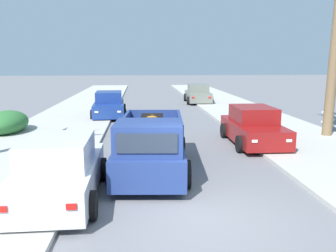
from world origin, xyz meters
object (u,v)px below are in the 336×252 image
object	(u,v)px
pickup_truck	(151,146)
hedge_bush	(7,123)
car_right_mid	(253,127)
car_left_mid	(198,94)
car_left_near	(109,105)
car_right_near	(60,171)

from	to	relation	value
pickup_truck	hedge_bush	distance (m)	9.02
car_right_mid	car_left_mid	bearing A→B (deg)	89.51
car_left_near	car_right_near	xyz separation A→B (m)	(-0.10, -13.12, 0.00)
car_left_mid	car_right_mid	size ratio (longest dim) A/B	1.01
pickup_truck	car_right_near	xyz separation A→B (m)	(-2.29, -1.93, -0.10)
car_left_near	hedge_bush	distance (m)	6.54
car_left_near	car_right_mid	size ratio (longest dim) A/B	1.01
car_right_mid	hedge_bush	size ratio (longest dim) A/B	1.53
car_left_near	car_right_mid	xyz separation A→B (m)	(6.47, -7.74, 0.00)
car_left_near	car_right_near	world-z (taller)	same
pickup_truck	car_left_mid	world-z (taller)	pickup_truck
car_right_near	car_left_mid	bearing A→B (deg)	71.58
car_left_mid	hedge_bush	world-z (taller)	car_left_mid
car_right_near	hedge_bush	distance (m)	9.20
car_left_near	car_right_mid	bearing A→B (deg)	-50.10
car_left_near	car_left_mid	bearing A→B (deg)	46.64
car_left_near	hedge_bush	size ratio (longest dim) A/B	1.55
car_right_near	car_left_near	bearing A→B (deg)	89.58
pickup_truck	car_right_mid	bearing A→B (deg)	38.90
pickup_truck	car_left_near	world-z (taller)	pickup_truck
car_right_mid	car_right_near	bearing A→B (deg)	-140.68
car_left_near	car_left_mid	xyz separation A→B (m)	(6.60, 6.99, 0.00)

